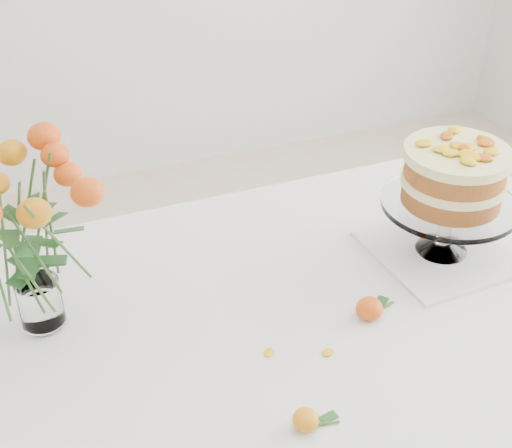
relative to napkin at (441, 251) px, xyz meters
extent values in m
cube|color=tan|center=(-0.35, -0.05, -0.03)|extent=(1.40, 0.90, 0.04)
cylinder|color=tan|center=(-0.97, 0.32, -0.41)|extent=(0.06, 0.06, 0.71)
cylinder|color=tan|center=(0.27, 0.32, -0.41)|extent=(0.06, 0.06, 0.71)
cube|color=white|center=(-0.35, -0.05, -0.01)|extent=(1.42, 0.92, 0.01)
cube|color=white|center=(-0.35, 0.41, -0.11)|extent=(1.42, 0.01, 0.20)
cube|color=silver|center=(0.00, 0.00, 0.00)|extent=(0.30, 0.30, 0.01)
cylinder|color=white|center=(0.00, 0.00, 0.07)|extent=(0.03, 0.03, 0.09)
cylinder|color=white|center=(0.00, 0.00, 0.12)|extent=(0.29, 0.29, 0.01)
cylinder|color=#A15D24|center=(0.00, 0.00, 0.15)|extent=(0.23, 0.23, 0.04)
cylinder|color=#FFF1A4|center=(0.00, 0.00, 0.18)|extent=(0.24, 0.24, 0.02)
cylinder|color=#A15D24|center=(0.00, 0.00, 0.21)|extent=(0.23, 0.23, 0.04)
cylinder|color=#FFF1A4|center=(0.00, 0.00, 0.24)|extent=(0.25, 0.25, 0.02)
cylinder|color=white|center=(-0.84, 0.08, 0.00)|extent=(0.07, 0.07, 0.01)
cylinder|color=white|center=(-0.84, 0.08, 0.05)|extent=(0.08, 0.08, 0.10)
ellipsoid|color=orange|center=(-0.48, -0.33, 0.01)|extent=(0.04, 0.04, 0.04)
cylinder|color=#375E25|center=(-0.45, -0.34, 0.00)|extent=(0.05, 0.02, 0.00)
ellipsoid|color=#C54309|center=(-0.25, -0.13, 0.02)|extent=(0.05, 0.05, 0.04)
cylinder|color=#375E25|center=(-0.22, -0.12, 0.00)|extent=(0.06, 0.02, 0.01)
ellipsoid|color=#EEB30F|center=(-0.47, -0.15, 0.00)|extent=(0.03, 0.02, 0.00)
ellipsoid|color=#EEB30F|center=(-0.37, -0.19, 0.00)|extent=(0.03, 0.02, 0.00)
camera|label=1|loc=(-0.84, -1.03, 0.91)|focal=50.00mm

